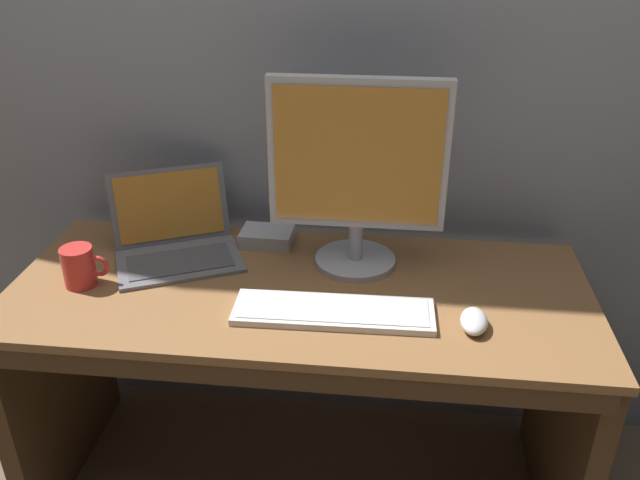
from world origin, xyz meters
The scene contains 8 objects.
ground_plane centered at (0.00, 0.00, 0.00)m, with size 14.00×14.00×0.00m, color brown.
desk centered at (0.00, -0.01, 0.47)m, with size 1.51×0.63×0.70m.
laptop_space_gray centered at (-0.37, 0.14, 0.75)m, with size 0.42×0.40×0.22m.
external_monitor centered at (0.14, 0.13, 0.99)m, with size 0.46×0.22×0.52m.
wired_keyboard centered at (0.10, -0.12, 0.71)m, with size 0.49×0.15×0.02m.
computer_mouse centered at (0.43, -0.14, 0.72)m, with size 0.06×0.11×0.04m, color white.
external_drive_box centered at (-0.13, 0.23, 0.73)m, with size 0.15×0.11×0.04m, color silver.
coffee_mug centered at (-0.56, -0.05, 0.76)m, with size 0.12×0.08×0.11m.
Camera 1 is at (0.22, -1.43, 1.59)m, focal length 36.60 mm.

